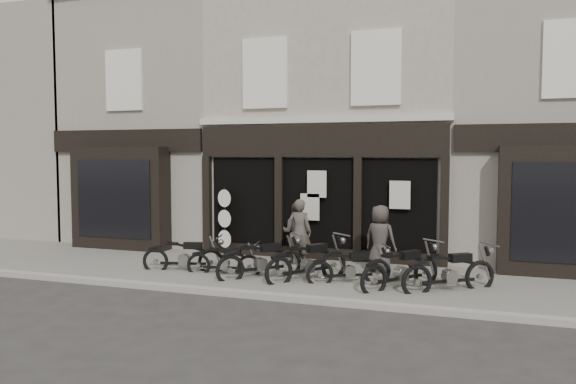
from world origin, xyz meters
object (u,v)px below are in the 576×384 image
(motorcycle_2, at_px, (261,264))
(man_left, at_px, (300,232))
(man_centre, at_px, (296,232))
(motorcycle_0, at_px, (184,259))
(motorcycle_6, at_px, (450,276))
(motorcycle_4, at_px, (350,271))
(motorcycle_1, at_px, (225,264))
(motorcycle_3, at_px, (308,265))
(motorcycle_5, at_px, (402,273))
(man_right, at_px, (380,239))
(advert_sign_post, at_px, (225,224))

(motorcycle_2, relative_size, man_left, 1.03)
(man_centre, bearing_deg, motorcycle_0, 38.35)
(motorcycle_0, xyz_separation_m, motorcycle_6, (6.55, 0.01, 0.03))
(motorcycle_2, relative_size, motorcycle_4, 0.99)
(motorcycle_1, xyz_separation_m, motorcycle_2, (0.99, -0.05, 0.07))
(man_centre, bearing_deg, motorcycle_2, 82.29)
(motorcycle_1, bearing_deg, motorcycle_2, -12.16)
(motorcycle_2, bearing_deg, motorcycle_3, -39.89)
(motorcycle_5, height_order, man_right, man_right)
(motorcycle_6, bearing_deg, motorcycle_3, 142.71)
(motorcycle_5, distance_m, advert_sign_post, 5.95)
(motorcycle_3, relative_size, man_left, 1.14)
(motorcycle_3, distance_m, motorcycle_6, 3.26)
(advert_sign_post, bearing_deg, motorcycle_6, -0.32)
(man_centre, bearing_deg, motorcycle_4, 137.00)
(motorcycle_2, bearing_deg, man_centre, 35.05)
(motorcycle_5, relative_size, man_left, 1.10)
(motorcycle_5, bearing_deg, motorcycle_0, 128.44)
(motorcycle_0, xyz_separation_m, advert_sign_post, (0.07, 2.31, 0.62))
(motorcycle_0, height_order, motorcycle_6, motorcycle_6)
(motorcycle_1, bearing_deg, man_left, 39.46)
(motorcycle_3, bearing_deg, motorcycle_6, -53.88)
(motorcycle_0, distance_m, man_right, 5.01)
(motorcycle_1, relative_size, motorcycle_4, 1.03)
(man_left, bearing_deg, man_centre, -52.81)
(motorcycle_2, bearing_deg, advert_sign_post, 84.51)
(motorcycle_4, height_order, man_right, man_right)
(man_centre, bearing_deg, man_right, 169.57)
(man_left, height_order, advert_sign_post, advert_sign_post)
(motorcycle_6, bearing_deg, motorcycle_5, 146.55)
(man_left, bearing_deg, man_right, 175.86)
(motorcycle_0, relative_size, man_centre, 1.27)
(man_left, bearing_deg, advert_sign_post, -13.29)
(motorcycle_3, height_order, man_right, man_right)
(motorcycle_0, xyz_separation_m, motorcycle_2, (2.13, -0.06, 0.03))
(motorcycle_2, bearing_deg, motorcycle_0, 131.81)
(man_centre, bearing_deg, motorcycle_5, 148.89)
(motorcycle_4, xyz_separation_m, man_centre, (-1.89, 1.80, 0.57))
(motorcycle_1, distance_m, motorcycle_5, 4.37)
(motorcycle_3, bearing_deg, motorcycle_5, -55.68)
(man_left, relative_size, man_right, 1.05)
(motorcycle_2, xyz_separation_m, motorcycle_6, (4.41, 0.06, 0.01))
(motorcycle_6, bearing_deg, man_left, 121.65)
(man_left, distance_m, advert_sign_post, 2.61)
(motorcycle_2, height_order, motorcycle_4, motorcycle_2)
(man_centre, relative_size, man_right, 0.98)
(motorcycle_1, xyz_separation_m, man_left, (1.44, 1.64, 0.64))
(man_centre, bearing_deg, motorcycle_6, 156.34)
(motorcycle_1, distance_m, motorcycle_4, 3.16)
(motorcycle_1, xyz_separation_m, motorcycle_5, (4.37, -0.04, 0.08))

